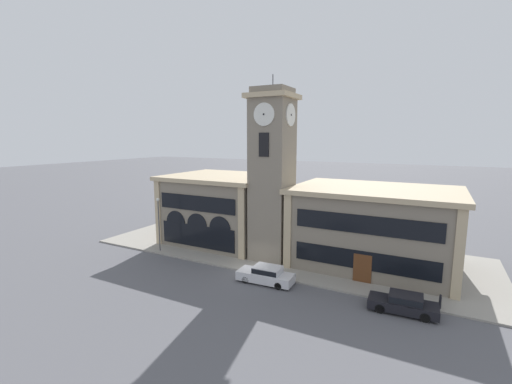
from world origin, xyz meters
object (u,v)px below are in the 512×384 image
object	(u,v)px
parked_car_near	(266,274)
street_lamp	(159,216)
parked_car_mid	(404,303)
bollard	(440,302)

from	to	relation	value
parked_car_near	street_lamp	distance (m)	14.24
parked_car_mid	bollard	world-z (taller)	parked_car_mid
parked_car_near	parked_car_mid	world-z (taller)	parked_car_near
parked_car_mid	bollard	distance (m)	2.76
parked_car_near	parked_car_mid	size ratio (longest dim) A/B	1.05
parked_car_mid	street_lamp	world-z (taller)	street_lamp
parked_car_mid	parked_car_near	bearing A→B (deg)	-2.64
parked_car_near	street_lamp	xyz separation A→B (m)	(-13.76, 1.86, 3.19)
street_lamp	bollard	xyz separation A→B (m)	(26.85, -0.30, -3.28)
parked_car_near	parked_car_mid	distance (m)	10.82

